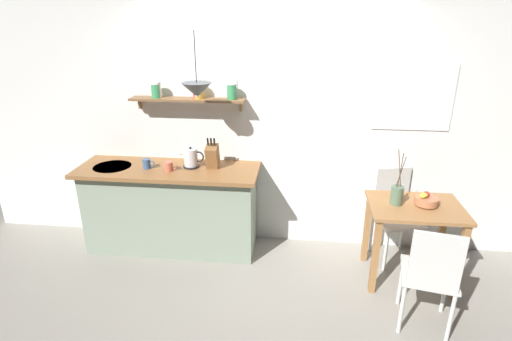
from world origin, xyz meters
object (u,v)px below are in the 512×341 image
object	(u,v)px
fruit_bowl	(426,200)
pendant_lamp	(197,90)
dining_chair_near	(431,274)
twig_vase	(397,195)
coffee_mug_by_sink	(147,164)
knife_block	(212,156)
coffee_mug_spare	(169,166)
dining_chair_far	(394,210)
electric_kettle	(191,158)
dining_table	(414,221)

from	to	relation	value
fruit_bowl	pendant_lamp	world-z (taller)	pendant_lamp
dining_chair_near	twig_vase	bearing A→B (deg)	101.85
twig_vase	coffee_mug_by_sink	xyz separation A→B (m)	(-2.39, 0.23, 0.11)
coffee_mug_by_sink	knife_block	bearing A→B (deg)	7.98
coffee_mug_spare	pendant_lamp	bearing A→B (deg)	-11.81
dining_chair_near	twig_vase	world-z (taller)	twig_vase
knife_block	dining_chair_far	bearing A→B (deg)	2.02
dining_chair_far	fruit_bowl	bearing A→B (deg)	-66.34
fruit_bowl	knife_block	size ratio (longest dim) A/B	0.64
dining_chair_far	electric_kettle	distance (m)	2.12
dining_table	coffee_mug_by_sink	bearing A→B (deg)	174.74
dining_table	dining_chair_far	world-z (taller)	dining_chair_far
coffee_mug_by_sink	pendant_lamp	distance (m)	0.96
knife_block	coffee_mug_spare	size ratio (longest dim) A/B	2.57
fruit_bowl	coffee_mug_by_sink	bearing A→B (deg)	175.29
twig_vase	knife_block	xyz separation A→B (m)	(-1.74, 0.32, 0.19)
dining_chair_near	dining_chair_far	xyz separation A→B (m)	(-0.05, 1.08, -0.01)
twig_vase	knife_block	size ratio (longest dim) A/B	1.63
electric_kettle	coffee_mug_spare	xyz separation A→B (m)	(-0.19, -0.13, -0.05)
fruit_bowl	dining_chair_far	bearing A→B (deg)	113.66
dining_chair_far	electric_kettle	world-z (taller)	electric_kettle
dining_table	fruit_bowl	size ratio (longest dim) A/B	4.00
fruit_bowl	dining_table	bearing A→B (deg)	-167.52
fruit_bowl	knife_block	xyz separation A→B (m)	(-2.00, 0.31, 0.23)
dining_chair_near	pendant_lamp	world-z (taller)	pendant_lamp
dining_table	dining_chair_near	xyz separation A→B (m)	(-0.03, -0.69, -0.08)
fruit_bowl	pendant_lamp	xyz separation A→B (m)	(-2.07, 0.11, 0.92)
dining_chair_far	knife_block	distance (m)	1.92
twig_vase	electric_kettle	distance (m)	1.99
twig_vase	coffee_mug_spare	distance (m)	2.16
dining_table	twig_vase	bearing A→B (deg)	176.88
knife_block	twig_vase	bearing A→B (deg)	-10.34
coffee_mug_spare	pendant_lamp	distance (m)	0.84
dining_table	electric_kettle	xyz separation A→B (m)	(-2.14, 0.32, 0.41)
electric_kettle	coffee_mug_by_sink	size ratio (longest dim) A/B	2.01
dining_chair_near	pendant_lamp	bearing A→B (deg)	157.34
twig_vase	coffee_mug_by_sink	size ratio (longest dim) A/B	4.38
dining_chair_far	fruit_bowl	size ratio (longest dim) A/B	4.54
dining_chair_near	knife_block	bearing A→B (deg)	151.64
fruit_bowl	knife_block	world-z (taller)	knife_block
coffee_mug_by_sink	dining_table	bearing A→B (deg)	-5.26
dining_chair_near	knife_block	xyz separation A→B (m)	(-1.89, 1.02, 0.52)
dining_chair_far	coffee_mug_by_sink	bearing A→B (deg)	-176.42
electric_kettle	coffee_mug_spare	world-z (taller)	electric_kettle
knife_block	pendant_lamp	world-z (taller)	pendant_lamp
fruit_bowl	twig_vase	bearing A→B (deg)	-178.14
fruit_bowl	pendant_lamp	distance (m)	2.27
twig_vase	pendant_lamp	world-z (taller)	pendant_lamp
dining_chair_near	electric_kettle	world-z (taller)	electric_kettle
dining_chair_far	twig_vase	distance (m)	0.52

